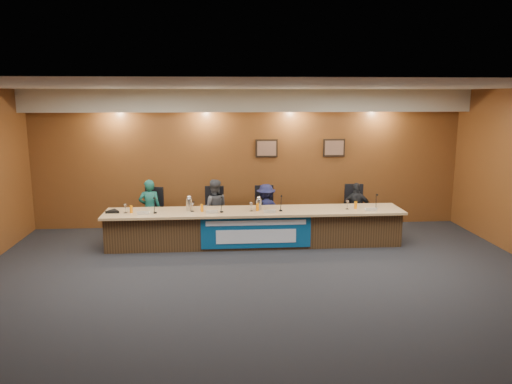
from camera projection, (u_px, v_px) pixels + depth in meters
floor at (266, 288)px, 8.07m from camera, size 10.00×10.00×0.00m
ceiling at (266, 86)px, 7.46m from camera, size 10.00×8.00×0.04m
wall_back at (249, 159)px, 11.68m from camera, size 10.00×0.04×3.20m
soffit at (250, 101)px, 11.18m from camera, size 10.00×0.50×0.50m
dais_body at (255, 228)px, 10.35m from camera, size 6.00×0.80×0.70m
dais_top at (255, 211)px, 10.23m from camera, size 6.10×0.95×0.05m
banner at (256, 232)px, 9.94m from camera, size 2.20×0.02×0.65m
banner_text_upper at (256, 223)px, 9.89m from camera, size 2.00×0.01×0.10m
banner_text_lower at (256, 236)px, 9.94m from camera, size 1.60×0.01×0.28m
wall_photo_left at (267, 148)px, 11.63m from camera, size 0.52×0.04×0.42m
wall_photo_right at (334, 148)px, 11.75m from camera, size 0.52×0.04×0.42m
panelist_a at (150, 209)px, 10.80m from camera, size 0.49×0.33×1.29m
panelist_b at (214, 208)px, 10.91m from camera, size 0.63×0.50×1.28m
panelist_c at (266, 210)px, 11.01m from camera, size 0.81×0.56×1.16m
panelist_d at (356, 208)px, 11.17m from camera, size 0.72×0.42×1.16m
office_chair_a at (151, 215)px, 10.93m from camera, size 0.60×0.60×0.08m
office_chair_b at (214, 214)px, 11.04m from camera, size 0.50×0.50×0.08m
office_chair_c at (265, 213)px, 11.13m from camera, size 0.50×0.50×0.08m
office_chair_d at (355, 212)px, 11.28m from camera, size 0.52×0.52×0.08m
nameplate_a at (143, 213)px, 9.83m from camera, size 0.24×0.08×0.10m
microphone_a at (155, 213)px, 9.97m from camera, size 0.07×0.07×0.02m
juice_glass_a at (131, 209)px, 9.97m from camera, size 0.06×0.06×0.15m
water_glass_a at (125, 209)px, 9.96m from camera, size 0.08×0.08×0.18m
nameplate_b at (212, 211)px, 9.93m from camera, size 0.24×0.08×0.10m
microphone_b at (222, 212)px, 10.05m from camera, size 0.07×0.07×0.02m
juice_glass_b at (202, 208)px, 10.09m from camera, size 0.06×0.06×0.15m
water_glass_b at (192, 207)px, 10.08m from camera, size 0.08×0.08×0.18m
nameplate_c at (270, 211)px, 9.96m from camera, size 0.24×0.08×0.10m
microphone_c at (281, 211)px, 10.15m from camera, size 0.07×0.07×0.02m
juice_glass_c at (257, 207)px, 10.17m from camera, size 0.06×0.06×0.15m
water_glass_c at (251, 207)px, 10.13m from camera, size 0.08×0.08×0.18m
nameplate_d at (372, 209)px, 10.14m from camera, size 0.24×0.08×0.10m
microphone_d at (375, 209)px, 10.28m from camera, size 0.07×0.07×0.02m
juice_glass_d at (356, 205)px, 10.35m from camera, size 0.06×0.06×0.15m
water_glass_d at (347, 205)px, 10.30m from camera, size 0.08×0.08×0.18m
carafe_left at (189, 205)px, 10.18m from camera, size 0.13×0.13×0.25m
carafe_mid at (259, 205)px, 10.25m from camera, size 0.12×0.12×0.22m
speakerphone at (113, 211)px, 10.01m from camera, size 0.32×0.32×0.05m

